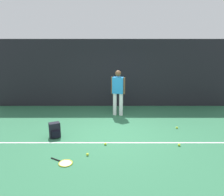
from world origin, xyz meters
TOP-DOWN VIEW (x-y plane):
  - ground_plane at (0.00, 0.00)m, footprint 12.00×12.00m
  - back_fence at (0.00, 3.00)m, footprint 10.00×0.10m
  - court_line at (0.00, -0.67)m, footprint 9.00×0.05m
  - tennis_player at (0.19, 1.73)m, footprint 0.52×0.31m
  - tennis_racket at (-1.11, -1.73)m, footprint 0.62×0.47m
  - backpack at (-1.68, -0.30)m, footprint 0.36×0.37m
  - tennis_ball_near_player at (-0.62, -1.38)m, footprint 0.07×0.07m
  - tennis_ball_by_fence at (2.05, 0.35)m, footprint 0.07×0.07m
  - tennis_ball_mid_court at (1.76, -0.87)m, footprint 0.07×0.07m
  - tennis_ball_far_left at (-0.21, -0.81)m, footprint 0.07×0.07m

SIDE VIEW (x-z plane):
  - ground_plane at x=0.00m, z-range 0.00..0.00m
  - court_line at x=0.00m, z-range 0.00..0.00m
  - tennis_racket at x=-1.11m, z-range 0.00..0.03m
  - tennis_ball_near_player at x=-0.62m, z-range 0.00..0.07m
  - tennis_ball_by_fence at x=2.05m, z-range 0.00..0.07m
  - tennis_ball_mid_court at x=1.76m, z-range 0.00..0.07m
  - tennis_ball_far_left at x=-0.21m, z-range 0.00..0.07m
  - backpack at x=-1.68m, z-range -0.01..0.43m
  - tennis_player at x=0.19m, z-range 0.12..1.82m
  - back_fence at x=0.00m, z-range 0.00..2.82m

